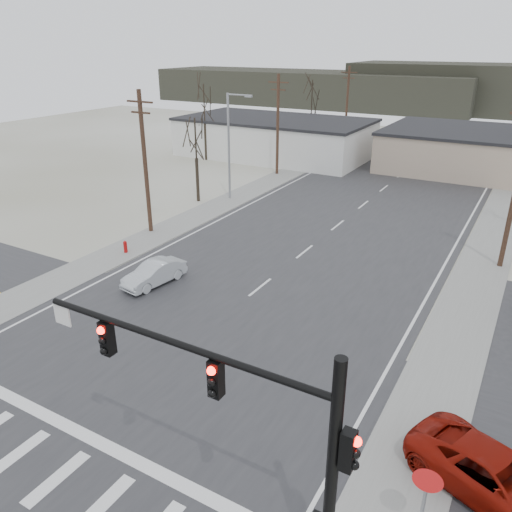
{
  "coord_description": "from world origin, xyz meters",
  "views": [
    {
      "loc": [
        12.4,
        -14.07,
        12.86
      ],
      "look_at": [
        0.53,
        6.62,
        2.6
      ],
      "focal_mm": 35.0,
      "sensor_mm": 36.0,
      "label": 1
    }
  ],
  "objects": [
    {
      "name": "ground",
      "position": [
        0.0,
        0.0,
        0.0
      ],
      "size": [
        140.0,
        140.0,
        0.0
      ],
      "primitive_type": "plane",
      "color": "silver",
      "rests_on": "ground"
    },
    {
      "name": "main_road",
      "position": [
        0.0,
        15.0,
        0.02
      ],
      "size": [
        18.0,
        110.0,
        0.05
      ],
      "primitive_type": "cube",
      "color": "#2A2A2D",
      "rests_on": "ground"
    },
    {
      "name": "cross_road",
      "position": [
        0.0,
        0.0,
        0.02
      ],
      "size": [
        90.0,
        10.0,
        0.04
      ],
      "primitive_type": "cube",
      "color": "#2A2A2D",
      "rests_on": "ground"
    },
    {
      "name": "sidewalk_left",
      "position": [
        -10.6,
        20.0,
        0.03
      ],
      "size": [
        3.0,
        90.0,
        0.06
      ],
      "primitive_type": "cube",
      "color": "gray",
      "rests_on": "ground"
    },
    {
      "name": "sidewalk_right",
      "position": [
        10.6,
        20.0,
        0.03
      ],
      "size": [
        3.0,
        90.0,
        0.06
      ],
      "primitive_type": "cube",
      "color": "gray",
      "rests_on": "ground"
    },
    {
      "name": "traffic_signal_mast",
      "position": [
        7.89,
        -6.2,
        4.67
      ],
      "size": [
        8.95,
        0.43,
        7.2
      ],
      "color": "black",
      "rests_on": "ground"
    },
    {
      "name": "fire_hydrant",
      "position": [
        -10.2,
        8.0,
        0.45
      ],
      "size": [
        0.24,
        0.24,
        0.87
      ],
      "color": "#A50C0C",
      "rests_on": "ground"
    },
    {
      "name": "yield_sign",
      "position": [
        11.5,
        -3.5,
        2.07
      ],
      "size": [
        0.8,
        0.8,
        2.35
      ],
      "color": "gray",
      "rests_on": "ground"
    },
    {
      "name": "building_left_far",
      "position": [
        -16.0,
        40.0,
        2.26
      ],
      "size": [
        22.3,
        12.3,
        4.5
      ],
      "color": "silver",
      "rests_on": "ground"
    },
    {
      "name": "upole_left_b",
      "position": [
        -11.5,
        12.0,
        5.22
      ],
      "size": [
        2.2,
        0.3,
        10.0
      ],
      "color": "#432E1F",
      "rests_on": "ground"
    },
    {
      "name": "upole_left_c",
      "position": [
        -11.5,
        32.0,
        5.22
      ],
      "size": [
        2.2,
        0.3,
        10.0
      ],
      "color": "#432E1F",
      "rests_on": "ground"
    },
    {
      "name": "upole_left_d",
      "position": [
        -11.5,
        52.0,
        5.22
      ],
      "size": [
        2.2,
        0.3,
        10.0
      ],
      "color": "#432E1F",
      "rests_on": "ground"
    },
    {
      "name": "streetlight_main",
      "position": [
        -10.8,
        22.0,
        5.09
      ],
      "size": [
        2.4,
        0.25,
        9.0
      ],
      "color": "gray",
      "rests_on": "ground"
    },
    {
      "name": "tree_left_near",
      "position": [
        -13.0,
        20.0,
        5.23
      ],
      "size": [
        3.3,
        3.3,
        7.35
      ],
      "color": "#30261D",
      "rests_on": "ground"
    },
    {
      "name": "tree_left_far",
      "position": [
        -14.0,
        46.0,
        6.28
      ],
      "size": [
        3.96,
        3.96,
        8.82
      ],
      "color": "#30261D",
      "rests_on": "ground"
    },
    {
      "name": "tree_left_mid",
      "position": [
        -22.0,
        34.0,
        6.28
      ],
      "size": [
        3.96,
        3.96,
        8.82
      ],
      "color": "#30261D",
      "rests_on": "ground"
    },
    {
      "name": "hill_left",
      "position": [
        -35.0,
        92.0,
        3.5
      ],
      "size": [
        70.0,
        18.0,
        7.0
      ],
      "primitive_type": "cube",
      "color": "#333026",
      "rests_on": "ground"
    },
    {
      "name": "sedan_crossing",
      "position": [
        -5.48,
        5.39,
        0.7
      ],
      "size": [
        1.95,
        4.12,
        1.3
      ],
      "primitive_type": "imported",
      "rotation": [
        0.0,
        0.0,
        -0.15
      ],
      "color": "#B5BBC0",
      "rests_on": "main_road"
    },
    {
      "name": "car_far_a",
      "position": [
        6.83,
        45.38,
        0.89
      ],
      "size": [
        3.68,
        6.19,
        1.68
      ],
      "primitive_type": "imported",
      "rotation": [
        0.0,
        0.0,
        3.38
      ],
      "color": "black",
      "rests_on": "main_road"
    },
    {
      "name": "car_far_b",
      "position": [
        -5.16,
        47.46,
        0.69
      ],
      "size": [
        2.5,
        4.05,
        1.29
      ],
      "primitive_type": "imported",
      "rotation": [
        0.0,
        0.0,
        -0.28
      ],
      "color": "black",
      "rests_on": "main_road"
    },
    {
      "name": "car_parked_red",
      "position": [
        13.13,
        -0.75,
        0.78
      ],
      "size": [
        5.94,
        4.33,
        1.5
      ],
      "primitive_type": "imported",
      "rotation": [
        0.0,
        0.0,
        1.19
      ],
      "color": "maroon",
      "rests_on": "parking_lot"
    }
  ]
}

